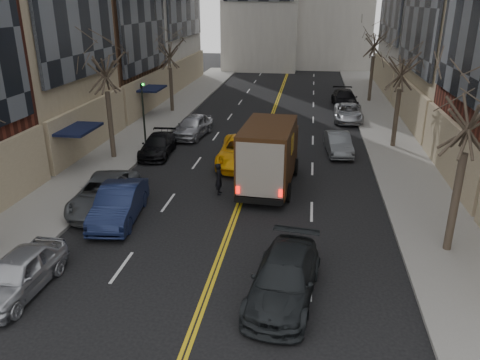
% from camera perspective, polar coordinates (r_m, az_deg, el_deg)
% --- Properties ---
extents(sidewalk_left, '(4.00, 66.00, 0.15)m').
position_cam_1_polar(sidewalk_left, '(36.61, -11.17, 6.16)').
color(sidewalk_left, slate).
rests_on(sidewalk_left, ground).
extents(sidewalk_right, '(4.00, 66.00, 0.15)m').
position_cam_1_polar(sidewalk_right, '(35.04, 17.93, 4.84)').
color(sidewalk_right, slate).
rests_on(sidewalk_right, ground).
extents(tree_lf_mid, '(3.20, 3.20, 8.91)m').
position_cam_1_polar(tree_lf_mid, '(28.98, -16.37, 14.95)').
color(tree_lf_mid, '#382D23').
rests_on(tree_lf_mid, sidewalk_left).
extents(tree_lf_far, '(3.20, 3.20, 8.12)m').
position_cam_1_polar(tree_lf_far, '(41.17, -8.68, 16.39)').
color(tree_lf_far, '#382D23').
rests_on(tree_lf_far, sidewalk_left).
extents(tree_rt_near, '(3.20, 3.20, 8.71)m').
position_cam_1_polar(tree_rt_near, '(18.41, 26.80, 9.88)').
color(tree_rt_near, '#382D23').
rests_on(tree_rt_near, sidewalk_right).
extents(tree_rt_mid, '(3.20, 3.20, 8.32)m').
position_cam_1_polar(tree_rt_mid, '(31.94, 19.36, 14.37)').
color(tree_rt_mid, '#382D23').
rests_on(tree_rt_mid, sidewalk_right).
extents(tree_rt_far, '(3.20, 3.20, 9.11)m').
position_cam_1_polar(tree_rt_far, '(46.69, 16.26, 17.26)').
color(tree_rt_far, '#382D23').
rests_on(tree_rt_far, sidewalk_right).
extents(traffic_signal, '(0.29, 0.26, 4.70)m').
position_cam_1_polar(traffic_signal, '(30.87, -11.73, 8.57)').
color(traffic_signal, black).
rests_on(traffic_signal, sidewalk_left).
extents(ups_truck, '(2.93, 6.57, 3.53)m').
position_cam_1_polar(ups_truck, '(24.34, 3.58, 3.03)').
color(ups_truck, black).
rests_on(ups_truck, ground).
extents(observer_sedan, '(2.64, 5.23, 1.46)m').
position_cam_1_polar(observer_sedan, '(15.88, 5.40, -11.88)').
color(observer_sedan, black).
rests_on(observer_sedan, ground).
extents(taxi, '(2.87, 5.81, 1.58)m').
position_cam_1_polar(taxi, '(28.14, 0.18, 3.51)').
color(taxi, '#FFB20A').
rests_on(taxi, ground).
extents(pedestrian, '(0.45, 0.64, 1.65)m').
position_cam_1_polar(pedestrian, '(23.75, -2.55, 0.14)').
color(pedestrian, black).
rests_on(pedestrian, ground).
extents(parked_lf_a, '(1.81, 4.25, 1.43)m').
position_cam_1_polar(parked_lf_a, '(17.75, -25.40, -10.25)').
color(parked_lf_a, '#B5B8BD').
rests_on(parked_lf_a, ground).
extents(parked_lf_b, '(2.20, 4.95, 1.58)m').
position_cam_1_polar(parked_lf_b, '(21.69, -14.54, -2.79)').
color(parked_lf_b, '#121B3A').
rests_on(parked_lf_b, ground).
extents(parked_lf_c, '(2.96, 5.47, 1.46)m').
position_cam_1_polar(parked_lf_c, '(23.13, -16.22, -1.59)').
color(parked_lf_c, '#4D5155').
rests_on(parked_lf_c, ground).
extents(parked_lf_d, '(2.10, 4.53, 1.28)m').
position_cam_1_polar(parked_lf_d, '(30.31, -9.99, 4.20)').
color(parked_lf_d, black).
rests_on(parked_lf_d, ground).
extents(parked_lf_e, '(2.47, 4.82, 1.57)m').
position_cam_1_polar(parked_lf_e, '(34.07, -5.75, 6.56)').
color(parked_lf_e, '#B1B3BA').
rests_on(parked_lf_e, ground).
extents(parked_rt_a, '(1.83, 4.20, 1.34)m').
position_cam_1_polar(parked_rt_a, '(30.77, 11.90, 4.38)').
color(parked_rt_a, '#55595E').
rests_on(parked_rt_a, ground).
extents(parked_rt_b, '(2.38, 4.94, 1.35)m').
position_cam_1_polar(parked_rt_b, '(39.48, 13.07, 8.01)').
color(parked_rt_b, '#B5B7BD').
rests_on(parked_rt_b, ground).
extents(parked_rt_c, '(2.37, 5.32, 1.51)m').
position_cam_1_polar(parked_rt_c, '(44.65, 12.63, 9.65)').
color(parked_rt_c, black).
rests_on(parked_rt_c, ground).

